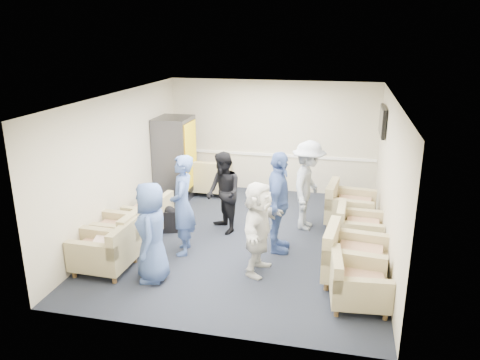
% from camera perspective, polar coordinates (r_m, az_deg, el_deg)
% --- Properties ---
extents(floor, '(6.00, 6.00, 0.00)m').
position_cam_1_polar(floor, '(8.99, 0.75, -7.18)').
color(floor, black).
rests_on(floor, ground).
extents(ceiling, '(6.00, 6.00, 0.00)m').
position_cam_1_polar(ceiling, '(8.23, 0.82, 10.13)').
color(ceiling, white).
rests_on(ceiling, back_wall).
extents(back_wall, '(5.00, 0.02, 2.70)m').
position_cam_1_polar(back_wall, '(11.38, 3.94, 5.29)').
color(back_wall, beige).
rests_on(back_wall, floor).
extents(front_wall, '(5.00, 0.02, 2.70)m').
position_cam_1_polar(front_wall, '(5.80, -5.43, -7.18)').
color(front_wall, beige).
rests_on(front_wall, floor).
extents(left_wall, '(0.02, 6.00, 2.70)m').
position_cam_1_polar(left_wall, '(9.34, -14.41, 2.02)').
color(left_wall, beige).
rests_on(left_wall, floor).
extents(right_wall, '(0.02, 6.00, 2.70)m').
position_cam_1_polar(right_wall, '(8.39, 17.74, -0.03)').
color(right_wall, beige).
rests_on(right_wall, floor).
extents(chair_rail, '(4.98, 0.04, 0.06)m').
position_cam_1_polar(chair_rail, '(11.46, 3.87, 3.07)').
color(chair_rail, white).
rests_on(chair_rail, back_wall).
extents(tv, '(0.10, 1.00, 0.58)m').
position_cam_1_polar(tv, '(9.97, 16.99, 6.88)').
color(tv, black).
rests_on(tv, right_wall).
extents(armchair_left_near, '(0.90, 0.90, 0.70)m').
position_cam_1_polar(armchair_left_near, '(8.04, -15.85, -8.31)').
color(armchair_left_near, tan).
rests_on(armchair_left_near, floor).
extents(armchair_left_mid, '(0.97, 0.97, 0.73)m').
position_cam_1_polar(armchair_left_mid, '(8.46, -14.53, -6.74)').
color(armchair_left_mid, tan).
rests_on(armchair_left_mid, floor).
extents(armchair_left_far, '(0.83, 0.83, 0.62)m').
position_cam_1_polar(armchair_left_far, '(9.45, -10.83, -4.22)').
color(armchair_left_far, tan).
rests_on(armchair_left_far, floor).
extents(armchair_right_near, '(0.88, 0.88, 0.65)m').
position_cam_1_polar(armchair_right_near, '(7.05, 13.89, -12.26)').
color(armchair_right_near, tan).
rests_on(armchair_right_near, floor).
extents(armchair_right_midnear, '(1.04, 1.04, 0.76)m').
position_cam_1_polar(armchair_right_midnear, '(7.61, 13.44, -9.41)').
color(armchair_right_midnear, tan).
rests_on(armchair_right_midnear, floor).
extents(armchair_right_midfar, '(0.86, 0.86, 0.66)m').
position_cam_1_polar(armchair_right_midfar, '(8.82, 13.98, -5.92)').
color(armchair_right_midfar, tan).
rests_on(armchair_right_midfar, floor).
extents(armchair_right_far, '(1.03, 1.03, 0.74)m').
position_cam_1_polar(armchair_right_far, '(9.72, 12.97, -3.34)').
color(armchair_right_far, tan).
rests_on(armchair_right_far, floor).
extents(armchair_corner, '(0.93, 0.93, 0.73)m').
position_cam_1_polar(armchair_corner, '(11.37, -3.78, 0.14)').
color(armchair_corner, tan).
rests_on(armchair_corner, floor).
extents(vending_machine, '(0.78, 0.91, 1.93)m').
position_cam_1_polar(vending_machine, '(10.95, -7.91, 2.60)').
color(vending_machine, '#4A4A52').
rests_on(vending_machine, floor).
extents(backpack, '(0.36, 0.30, 0.53)m').
position_cam_1_polar(backpack, '(9.32, -8.57, -4.65)').
color(backpack, black).
rests_on(backpack, floor).
extents(pillow, '(0.45, 0.53, 0.13)m').
position_cam_1_polar(pillow, '(7.97, -16.02, -7.13)').
color(pillow, silver).
rests_on(pillow, armchair_left_near).
extents(person_front_left, '(0.71, 0.90, 1.61)m').
position_cam_1_polar(person_front_left, '(7.42, -10.73, -6.27)').
color(person_front_left, '#415C9E').
rests_on(person_front_left, floor).
extents(person_mid_left, '(0.56, 0.73, 1.79)m').
position_cam_1_polar(person_mid_left, '(8.20, -7.02, -3.06)').
color(person_mid_left, '#415C9E').
rests_on(person_mid_left, floor).
extents(person_back_left, '(0.95, 0.99, 1.60)m').
position_cam_1_polar(person_back_left, '(9.04, -2.04, -1.59)').
color(person_back_left, black).
rests_on(person_back_left, floor).
extents(person_back_right, '(0.82, 1.24, 1.79)m').
position_cam_1_polar(person_back_right, '(9.26, 8.28, -0.68)').
color(person_back_right, silver).
rests_on(person_back_right, floor).
extents(person_mid_right, '(0.50, 1.09, 1.83)m').
position_cam_1_polar(person_mid_right, '(8.21, 4.67, -2.79)').
color(person_mid_right, '#415C9E').
rests_on(person_mid_right, floor).
extents(person_front_right, '(0.67, 1.49, 1.55)m').
position_cam_1_polar(person_front_right, '(7.53, 2.26, -5.87)').
color(person_front_right, silver).
rests_on(person_front_right, floor).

